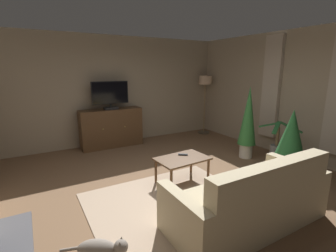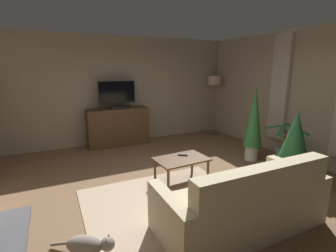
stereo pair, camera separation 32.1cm
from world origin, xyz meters
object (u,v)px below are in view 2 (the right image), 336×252
object	(u,v)px
television	(117,94)
sofa_floral	(243,205)
potted_plant_on_hearth_side	(294,146)
floor_lamp	(214,88)
tv_remote	(183,155)
potted_plant_leafy_by_curtain	(282,153)
potted_plant_small_fern_corner	(254,121)
cat	(88,245)
tv_cabinet	(118,128)
coffee_table	(181,161)

from	to	relation	value
television	sofa_floral	xyz separation A→B (m)	(0.51, -4.04, -1.02)
potted_plant_on_hearth_side	floor_lamp	size ratio (longest dim) A/B	0.74
tv_remote	potted_plant_on_hearth_side	size ratio (longest dim) A/B	0.13
potted_plant_leafy_by_curtain	potted_plant_small_fern_corner	world-z (taller)	potted_plant_small_fern_corner
potted_plant_small_fern_corner	floor_lamp	world-z (taller)	floor_lamp
television	cat	bearing A→B (deg)	-109.49
tv_cabinet	tv_remote	world-z (taller)	tv_cabinet
tv_cabinet	potted_plant_leafy_by_curtain	bearing A→B (deg)	-47.45
potted_plant_small_fern_corner	cat	world-z (taller)	potted_plant_small_fern_corner
tv_remote	potted_plant_on_hearth_side	distance (m)	1.87
coffee_table	cat	world-z (taller)	coffee_table
coffee_table	floor_lamp	bearing A→B (deg)	45.92
coffee_table	sofa_floral	world-z (taller)	sofa_floral
television	tv_remote	world-z (taller)	television
sofa_floral	potted_plant_small_fern_corner	world-z (taller)	potted_plant_small_fern_corner
tv_cabinet	potted_plant_on_hearth_side	xyz separation A→B (m)	(2.08, -3.54, 0.24)
tv_cabinet	sofa_floral	world-z (taller)	tv_cabinet
television	floor_lamp	bearing A→B (deg)	-1.40
potted_plant_small_fern_corner	cat	size ratio (longest dim) A/B	2.48
floor_lamp	tv_cabinet	bearing A→B (deg)	177.54
coffee_table	television	bearing A→B (deg)	99.00
sofa_floral	potted_plant_leafy_by_curtain	bearing A→B (deg)	29.69
tv_remote	potted_plant_small_fern_corner	world-z (taller)	potted_plant_small_fern_corner
sofa_floral	potted_plant_leafy_by_curtain	distance (m)	2.46
coffee_table	tv_remote	size ratio (longest dim) A/B	5.39
sofa_floral	potted_plant_on_hearth_side	world-z (taller)	potted_plant_on_hearth_side
coffee_table	potted_plant_leafy_by_curtain	distance (m)	2.24
coffee_table	potted_plant_on_hearth_side	bearing A→B (deg)	-27.60
cat	tv_cabinet	bearing A→B (deg)	70.76
potted_plant_on_hearth_side	potted_plant_small_fern_corner	size ratio (longest dim) A/B	0.81
potted_plant_small_fern_corner	television	bearing A→B (deg)	136.30
coffee_table	cat	size ratio (longest dim) A/B	1.42
tv_cabinet	coffee_table	bearing A→B (deg)	-81.18
television	potted_plant_small_fern_corner	size ratio (longest dim) A/B	0.57
tv_cabinet	potted_plant_on_hearth_side	bearing A→B (deg)	-59.60
cat	television	bearing A→B (deg)	70.51
cat	tv_remote	bearing A→B (deg)	32.85
sofa_floral	cat	distance (m)	1.86
tv_cabinet	potted_plant_leafy_by_curtain	world-z (taller)	tv_cabinet
potted_plant_leafy_by_curtain	floor_lamp	bearing A→B (deg)	85.08
potted_plant_on_hearth_side	cat	distance (m)	3.43
potted_plant_leafy_by_curtain	potted_plant_on_hearth_side	bearing A→B (deg)	-130.70
potted_plant_leafy_by_curtain	cat	xyz separation A→B (m)	(-3.94, -0.84, -0.17)
potted_plant_on_hearth_side	potted_plant_leafy_by_curtain	bearing A→B (deg)	49.30
tv_remote	potted_plant_leafy_by_curtain	bearing A→B (deg)	27.41
potted_plant_small_fern_corner	floor_lamp	bearing A→B (deg)	76.71
potted_plant_on_hearth_side	cat	xyz separation A→B (m)	(-3.37, -0.18, -0.60)
tv_remote	sofa_floral	size ratio (longest dim) A/B	0.08
television	tv_remote	distance (m)	2.70
coffee_table	cat	bearing A→B (deg)	-148.50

